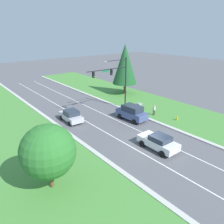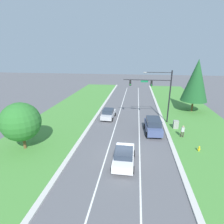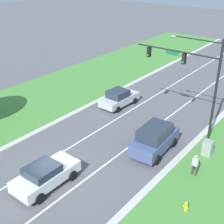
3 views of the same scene
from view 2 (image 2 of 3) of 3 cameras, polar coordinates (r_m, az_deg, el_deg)
The scene contains 15 objects.
ground_plane at distance 19.15m, azimuth 3.49°, elevation -14.75°, with size 160.00×160.00×0.00m, color #5B5B60.
curb_strip_right at distance 19.62m, azimuth 20.77°, elevation -14.93°, with size 0.50×90.00×0.15m.
curb_strip_left at distance 20.24m, azimuth -13.10°, elevation -13.02°, with size 0.50×90.00×0.15m.
grass_verge_left at distance 22.55m, azimuth -25.91°, elevation -11.16°, with size 10.00×90.00×0.08m.
lane_stripe_inner_left at distance 19.34m, azimuth -2.00°, elevation -14.36°, with size 0.14×81.00×0.01m.
lane_stripe_inner_right at distance 19.13m, azimuth 9.06°, elevation -15.01°, with size 0.14×81.00×0.01m.
traffic_signal_mast at distance 27.69m, azimuth 14.42°, elevation 7.36°, with size 7.23×0.41×8.20m.
slate_blue_suv at distance 24.76m, azimuth 13.28°, elevation -4.35°, with size 2.38×4.70×2.14m.
white_sedan at distance 17.86m, azimuth 3.89°, elevation -14.27°, with size 2.16×4.50×1.62m.
silver_sedan at distance 29.67m, azimuth -1.18°, elevation -0.55°, with size 2.19×4.40×1.68m.
utility_cabinet at distance 27.23m, azimuth 20.09°, elevation -3.93°, with size 0.70×0.60×1.27m.
pedestrian at distance 24.64m, azimuth 22.06°, elevation -5.78°, with size 0.40×0.23×1.69m.
fire_hydrant at distance 22.28m, azimuth 26.53°, elevation -10.74°, with size 0.34×0.20×0.70m.
conifer_near_right_tree at distance 35.40m, azimuth 25.77°, elevation 9.26°, with size 4.70×4.70×9.70m.
oak_near_left_tree at distance 21.77m, azimuth -27.64°, elevation -2.86°, with size 4.32×4.32×5.51m.
Camera 2 is at (1.09, -16.00, 10.47)m, focal length 28.00 mm.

